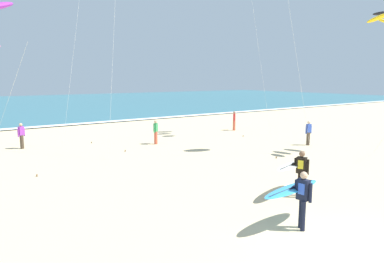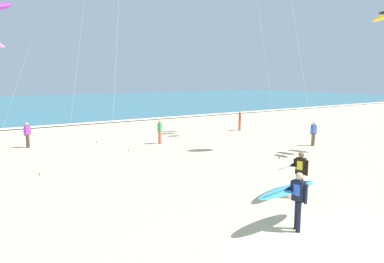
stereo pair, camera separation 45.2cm
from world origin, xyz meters
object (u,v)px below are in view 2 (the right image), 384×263
Objects in this scene: bystander_purple_top at (27,135)px; bystander_blue_top at (313,133)px; surfer_lead at (293,193)px; surfer_trailing at (296,169)px; bystander_red_top at (240,121)px; bystander_green_top at (160,132)px.

bystander_purple_top is 18.03m from bystander_blue_top.
surfer_lead is 1.00× the size of surfer_trailing.
bystander_red_top is (0.48, 7.65, 0.00)m from bystander_blue_top.
surfer_trailing is at bearing 38.81° from surfer_lead.
surfer_lead is 1.64× the size of bystander_red_top.
surfer_trailing is at bearing -66.71° from bystander_purple_top.
bystander_green_top is at bearing -24.63° from bystander_purple_top.
bystander_blue_top is at bearing 35.26° from surfer_lead.
surfer_lead is at bearing -144.74° from bystander_blue_top.
surfer_trailing is 10.57m from bystander_blue_top.
surfer_trailing reaches higher than bystander_red_top.
bystander_green_top is at bearing 85.93° from surfer_trailing.
bystander_green_top is at bearing 77.23° from surfer_lead.
bystander_blue_top is at bearing -37.36° from bystander_green_top.
surfer_trailing reaches higher than bystander_green_top.
bystander_purple_top is 15.95m from bystander_red_top.
bystander_blue_top is (7.88, -6.02, 0.00)m from bystander_green_top.
surfer_lead is 2.92m from surfer_trailing.
bystander_green_top is (0.85, 11.97, -0.24)m from surfer_trailing.
bystander_red_top is at bearing 86.40° from bystander_blue_top.
bystander_blue_top is at bearing -93.60° from bystander_red_top.
bystander_blue_top is at bearing -31.59° from bystander_purple_top.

